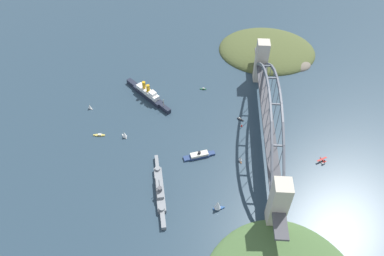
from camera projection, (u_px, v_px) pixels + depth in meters
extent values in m
plane|color=#283D4C|center=(264.00, 137.00, 390.43)|extent=(1400.00, 1400.00, 0.00)
cube|color=beige|center=(278.00, 204.00, 299.17)|extent=(15.58, 14.43, 54.02)
cube|color=beige|center=(261.00, 61.00, 443.38)|extent=(15.58, 14.43, 54.02)
cube|color=#47474C|center=(268.00, 120.00, 373.01)|extent=(189.41, 11.28, 2.40)
cube|color=#47474C|center=(280.00, 226.00, 286.98)|extent=(24.00, 11.28, 2.40)
cube|color=#47474C|center=(260.00, 54.00, 459.04)|extent=(24.00, 11.28, 2.40)
cube|color=slate|center=(284.00, 187.00, 305.10)|extent=(21.64, 1.80, 17.36)
cube|color=slate|center=(284.00, 159.00, 309.65)|extent=(21.33, 1.80, 14.27)
cube|color=slate|center=(283.00, 134.00, 316.52)|extent=(20.95, 1.80, 11.18)
cube|color=slate|center=(282.00, 114.00, 325.73)|extent=(20.50, 1.80, 8.04)
cube|color=slate|center=(280.00, 97.00, 337.27)|extent=(19.99, 1.80, 4.83)
cube|color=slate|center=(278.00, 84.00, 351.15)|extent=(19.99, 1.80, 4.83)
cube|color=slate|center=(276.00, 74.00, 367.35)|extent=(20.50, 1.80, 8.04)
cube|color=slate|center=(273.00, 68.00, 385.89)|extent=(20.95, 1.80, 11.18)
cube|color=slate|center=(270.00, 65.00, 406.76)|extent=(21.33, 1.80, 14.27)
cube|color=slate|center=(267.00, 65.00, 429.96)|extent=(21.64, 1.80, 17.36)
cube|color=slate|center=(272.00, 186.00, 305.57)|extent=(21.64, 1.80, 17.36)
cube|color=slate|center=(272.00, 158.00, 310.11)|extent=(21.33, 1.80, 14.27)
cube|color=slate|center=(272.00, 134.00, 316.99)|extent=(20.95, 1.80, 11.18)
cube|color=slate|center=(271.00, 113.00, 326.20)|extent=(20.50, 1.80, 8.04)
cube|color=slate|center=(270.00, 96.00, 337.74)|extent=(19.99, 1.80, 4.83)
cube|color=slate|center=(268.00, 83.00, 351.61)|extent=(19.99, 1.80, 4.83)
cube|color=slate|center=(266.00, 74.00, 367.82)|extent=(20.50, 1.80, 8.04)
cube|color=slate|center=(263.00, 68.00, 386.36)|extent=(20.95, 1.80, 11.18)
cube|color=slate|center=(261.00, 65.00, 407.23)|extent=(21.33, 1.80, 14.27)
cube|color=slate|center=(258.00, 64.00, 430.43)|extent=(21.64, 1.80, 17.36)
cube|color=slate|center=(277.00, 201.00, 303.65)|extent=(1.40, 10.15, 1.40)
cube|color=slate|center=(278.00, 146.00, 312.73)|extent=(1.40, 10.15, 1.40)
cube|color=slate|center=(276.00, 104.00, 331.15)|extent=(1.40, 10.15, 1.40)
cube|color=slate|center=(272.00, 78.00, 358.90)|extent=(1.40, 10.15, 1.40)
cube|color=slate|center=(267.00, 66.00, 395.97)|extent=(1.40, 10.15, 1.40)
cube|color=slate|center=(261.00, 65.00, 442.38)|extent=(1.40, 10.15, 1.40)
cylinder|color=slate|center=(283.00, 177.00, 311.61)|extent=(0.56, 0.56, 13.60)
cylinder|color=slate|center=(271.00, 176.00, 312.08)|extent=(0.56, 0.56, 13.60)
cylinder|color=slate|center=(281.00, 155.00, 321.41)|extent=(0.56, 0.56, 25.11)
cylinder|color=slate|center=(270.00, 155.00, 321.87)|extent=(0.56, 0.56, 25.11)
cylinder|color=slate|center=(280.00, 136.00, 332.36)|extent=(0.56, 0.56, 33.33)
cylinder|color=slate|center=(269.00, 136.00, 332.83)|extent=(0.56, 0.56, 33.33)
cylinder|color=slate|center=(278.00, 119.00, 344.49)|extent=(0.56, 0.56, 38.26)
cylinder|color=slate|center=(267.00, 119.00, 344.95)|extent=(0.56, 0.56, 38.26)
cylinder|color=slate|center=(276.00, 105.00, 357.78)|extent=(0.56, 0.56, 39.91)
cylinder|color=slate|center=(266.00, 105.00, 358.24)|extent=(0.56, 0.56, 39.91)
cylinder|color=slate|center=(274.00, 93.00, 372.23)|extent=(0.56, 0.56, 38.26)
cylinder|color=slate|center=(264.00, 93.00, 372.70)|extent=(0.56, 0.56, 38.26)
cylinder|color=slate|center=(272.00, 83.00, 387.86)|extent=(0.56, 0.56, 33.33)
cylinder|color=slate|center=(262.00, 83.00, 388.32)|extent=(0.56, 0.56, 33.33)
cylinder|color=slate|center=(270.00, 75.00, 404.65)|extent=(0.56, 0.56, 25.11)
cylinder|color=slate|center=(261.00, 75.00, 405.11)|extent=(0.56, 0.56, 25.11)
cylinder|color=slate|center=(268.00, 69.00, 422.60)|extent=(0.56, 0.56, 13.60)
cylinder|color=slate|center=(259.00, 69.00, 423.07)|extent=(0.56, 0.56, 13.60)
ellipsoid|color=#4C562D|center=(267.00, 51.00, 508.08)|extent=(118.55, 134.42, 26.46)
ellipsoid|color=#756B5B|center=(296.00, 63.00, 487.62)|extent=(41.49, 40.33, 14.55)
cube|color=#1E2333|center=(148.00, 95.00, 434.80)|extent=(39.85, 41.13, 5.53)
cube|color=#1E2333|center=(165.00, 109.00, 418.15)|extent=(14.72, 15.08, 5.53)
cube|color=#1E2333|center=(132.00, 83.00, 451.46)|extent=(15.44, 15.77, 5.53)
cube|color=white|center=(148.00, 92.00, 430.97)|extent=(30.55, 31.48, 5.27)
cube|color=white|center=(153.00, 93.00, 422.82)|extent=(10.44, 10.48, 3.20)
cylinder|color=gold|center=(148.00, 88.00, 425.07)|extent=(4.12, 4.12, 8.74)
cylinder|color=gold|center=(144.00, 85.00, 429.29)|extent=(4.12, 4.12, 8.74)
cylinder|color=tan|center=(164.00, 103.00, 413.68)|extent=(0.50, 0.50, 10.00)
cube|color=gray|center=(160.00, 190.00, 338.99)|extent=(49.97, 17.98, 4.34)
cube|color=gray|center=(157.00, 163.00, 361.99)|extent=(16.85, 6.86, 4.34)
cube|color=gray|center=(163.00, 220.00, 315.99)|extent=(16.99, 7.53, 4.34)
cube|color=gray|center=(160.00, 187.00, 336.32)|extent=(25.47, 11.22, 3.18)
cylinder|color=gray|center=(158.00, 169.00, 352.48)|extent=(5.33, 5.33, 2.20)
cylinder|color=gray|center=(162.00, 208.00, 320.86)|extent=(5.33, 5.33, 2.20)
cylinder|color=gray|center=(159.00, 183.00, 331.64)|extent=(0.60, 0.60, 10.00)
cylinder|color=#4C4C51|center=(160.00, 189.00, 330.18)|extent=(4.19, 4.19, 4.40)
cube|color=navy|center=(199.00, 156.00, 369.76)|extent=(13.53, 21.19, 2.12)
cube|color=navy|center=(212.00, 153.00, 372.25)|extent=(7.08, 7.96, 2.12)
cube|color=navy|center=(187.00, 158.00, 367.27)|extent=(8.05, 8.30, 2.12)
cube|color=beige|center=(199.00, 154.00, 368.10)|extent=(11.94, 19.26, 2.54)
cylinder|color=black|center=(199.00, 153.00, 366.35)|extent=(2.96, 2.96, 2.40)
cylinder|color=#B7B7B2|center=(320.00, 162.00, 364.78)|extent=(5.79, 3.89, 0.90)
cylinder|color=#B7B7B2|center=(323.00, 161.00, 365.93)|extent=(5.79, 3.89, 0.90)
cylinder|color=maroon|center=(321.00, 161.00, 364.06)|extent=(0.14, 0.14, 1.15)
cylinder|color=maroon|center=(324.00, 160.00, 365.20)|extent=(0.14, 0.14, 1.15)
ellipsoid|color=#B21E19|center=(322.00, 160.00, 363.81)|extent=(6.48, 4.44, 1.17)
cylinder|color=maroon|center=(320.00, 158.00, 365.74)|extent=(1.25, 1.36, 1.11)
cube|color=#B21E19|center=(322.00, 159.00, 363.99)|extent=(7.45, 11.13, 0.20)
cube|color=#B21E19|center=(324.00, 162.00, 361.83)|extent=(3.22, 4.46, 0.12)
cube|color=maroon|center=(325.00, 161.00, 360.97)|extent=(1.01, 0.66, 1.50)
cube|color=black|center=(240.00, 119.00, 408.46)|extent=(4.16, 5.17, 1.26)
cube|color=black|center=(243.00, 121.00, 407.12)|extent=(1.73, 1.93, 1.26)
cube|color=black|center=(238.00, 118.00, 409.80)|extent=(1.90, 2.04, 1.26)
cube|color=beige|center=(240.00, 118.00, 407.78)|extent=(2.55, 2.87, 1.38)
cube|color=brown|center=(240.00, 161.00, 365.60)|extent=(4.29, 2.63, 0.79)
cube|color=brown|center=(241.00, 163.00, 363.76)|extent=(1.48, 1.06, 0.79)
cube|color=brown|center=(240.00, 159.00, 367.44)|extent=(1.52, 1.20, 0.79)
cylinder|color=tan|center=(241.00, 159.00, 363.19)|extent=(0.16, 0.16, 5.38)
cone|color=white|center=(240.00, 159.00, 364.18)|extent=(4.52, 4.52, 4.30)
cube|color=#2D6B3D|center=(203.00, 89.00, 447.03)|extent=(2.01, 4.86, 1.07)
cube|color=#2D6B3D|center=(201.00, 89.00, 447.40)|extent=(1.00, 1.66, 1.07)
cube|color=#2D6B3D|center=(206.00, 89.00, 446.65)|extent=(1.17, 1.67, 1.07)
cube|color=beige|center=(204.00, 88.00, 446.16)|extent=(1.46, 2.48, 1.18)
cube|color=silver|center=(124.00, 136.00, 390.02)|extent=(4.98, 5.00, 0.82)
cube|color=silver|center=(123.00, 135.00, 391.83)|extent=(1.82, 1.82, 0.82)
cube|color=silver|center=(126.00, 138.00, 388.20)|extent=(1.94, 1.95, 0.82)
cylinder|color=tan|center=(124.00, 133.00, 387.22)|extent=(0.16, 0.16, 7.70)
cone|color=white|center=(124.00, 134.00, 386.70)|extent=(6.67, 6.67, 6.16)
cube|color=#234C8C|center=(219.00, 208.00, 326.67)|extent=(4.37, 6.98, 1.06)
cube|color=#234C8C|center=(223.00, 207.00, 327.22)|extent=(1.78, 2.41, 1.06)
cube|color=#234C8C|center=(214.00, 209.00, 326.11)|extent=(2.03, 2.47, 1.06)
cylinder|color=tan|center=(220.00, 204.00, 322.17)|extent=(0.16, 0.16, 11.82)
cone|color=white|center=(218.00, 205.00, 322.34)|extent=(7.20, 7.20, 9.45)
cube|color=silver|center=(91.00, 109.00, 421.65)|extent=(2.91, 3.92, 0.81)
cube|color=silver|center=(92.00, 109.00, 420.76)|extent=(1.11, 1.38, 0.81)
cube|color=silver|center=(89.00, 108.00, 422.55)|extent=(1.22, 1.44, 0.81)
cylinder|color=tan|center=(90.00, 106.00, 418.86)|extent=(0.16, 0.16, 6.74)
cone|color=white|center=(90.00, 106.00, 419.49)|extent=(4.57, 4.57, 5.39)
cube|color=gold|center=(99.00, 135.00, 391.07)|extent=(3.18, 7.69, 1.19)
cube|color=gold|center=(94.00, 135.00, 391.15)|extent=(1.68, 2.59, 1.19)
cube|color=gold|center=(104.00, 135.00, 390.99)|extent=(2.00, 2.60, 1.19)
cube|color=beige|center=(100.00, 134.00, 390.26)|extent=(2.45, 3.88, 1.04)
cone|color=red|center=(242.00, 125.00, 400.96)|extent=(2.20, 2.20, 2.20)
sphere|color=#F2E566|center=(242.00, 125.00, 399.97)|extent=(0.50, 0.50, 0.50)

